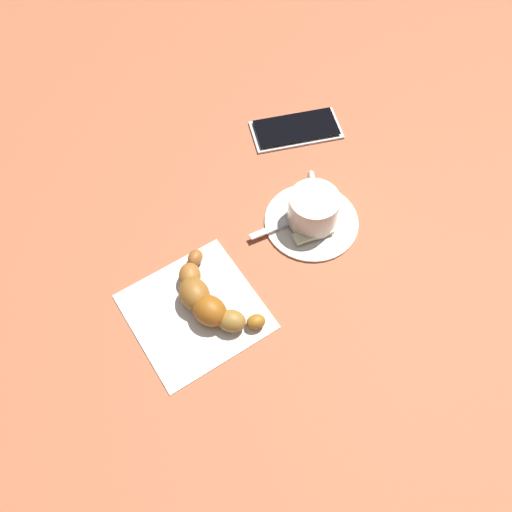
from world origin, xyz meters
TOP-DOWN VIEW (x-y plane):
  - ground_plane at (0.00, 0.00)m, footprint 1.80×1.80m
  - saucer at (-0.10, -0.04)m, footprint 0.13×0.13m
  - espresso_cup at (-0.10, -0.04)m, footprint 0.07×0.09m
  - teaspoon at (-0.10, -0.05)m, footprint 0.13×0.02m
  - sugar_packet at (-0.09, -0.01)m, footprint 0.06×0.02m
  - napkin at (0.10, 0.02)m, footprint 0.18×0.18m
  - croissant at (0.08, 0.02)m, footprint 0.09×0.15m
  - cell_phone at (-0.16, -0.20)m, footprint 0.15×0.09m

SIDE VIEW (x-z plane):
  - ground_plane at x=0.00m, z-range 0.00..0.00m
  - napkin at x=0.10m, z-range 0.00..0.00m
  - saucer at x=-0.10m, z-range 0.00..0.01m
  - cell_phone at x=-0.16m, z-range 0.00..0.01m
  - teaspoon at x=-0.10m, z-range 0.01..0.01m
  - sugar_packet at x=-0.09m, z-range 0.01..0.01m
  - croissant at x=0.08m, z-range 0.00..0.04m
  - espresso_cup at x=-0.10m, z-range 0.01..0.06m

